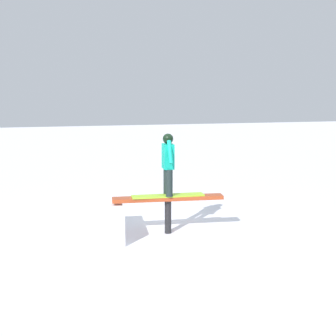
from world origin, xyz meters
name	(u,v)px	position (x,y,z in m)	size (l,w,h in m)	color
ground_plane	(168,233)	(0.00, 0.00, 0.00)	(60.00, 60.00, 0.00)	white
rail_feature	(168,202)	(0.00, 0.00, 0.67)	(2.34, 0.49, 0.79)	black
snow_kicker_ramp	(78,222)	(-1.85, 0.17, 0.33)	(1.80, 1.50, 0.66)	white
main_rider_on_rail	(168,166)	(0.00, 0.00, 1.43)	(1.53, 0.73, 1.31)	#98CC2B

